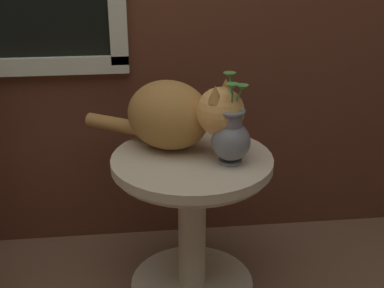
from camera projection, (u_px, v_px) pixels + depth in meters
name	position (u px, v px, depth m)	size (l,w,h in m)	color
wicker_side_table	(192.00, 203.00, 1.94)	(0.58, 0.58, 0.57)	beige
cat	(177.00, 114.00, 1.88)	(0.57, 0.41, 0.28)	#AD7A3D
pewter_vase_with_ivy	(231.00, 136.00, 1.79)	(0.13, 0.14, 0.31)	slate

